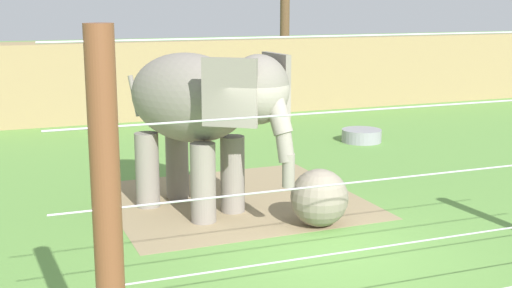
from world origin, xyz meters
name	(u,v)px	position (x,y,z in m)	size (l,w,h in m)	color
ground_plane	(323,252)	(0.00, 0.00, 0.00)	(120.00, 120.00, 0.00)	#609342
dirt_patch	(235,200)	(-0.36, 3.17, 0.00)	(4.80, 4.55, 0.01)	#937F5B
embankment_wall	(142,79)	(0.00, 13.52, 1.27)	(36.00, 1.80, 2.54)	#997F56
elephant	(200,107)	(-1.18, 2.68, 1.99)	(2.84, 3.68, 3.00)	gray
enrichment_ball	(319,198)	(0.50, 1.17, 0.51)	(1.02, 1.02, 1.02)	gray
cable_fence	(467,193)	(0.00, -3.34, 1.86)	(8.64, 0.26, 3.70)	brown
water_tub	(362,135)	(4.81, 7.23, 0.18)	(1.10, 1.10, 0.35)	gray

